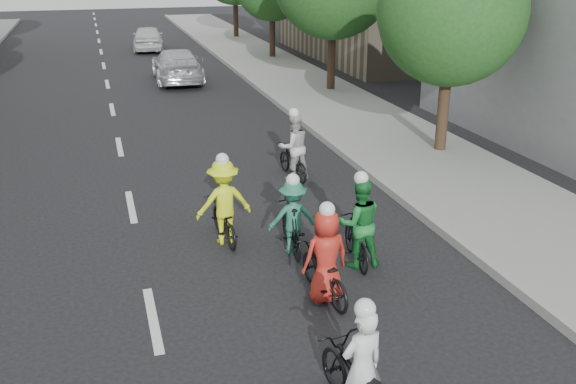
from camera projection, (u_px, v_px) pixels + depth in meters
name	position (u px, v px, depth m)	size (l,w,h in m)	color
ground	(153.00, 319.00, 10.18)	(120.00, 120.00, 0.00)	black
sidewalk_right	(367.00, 125.00, 21.28)	(4.00, 80.00, 0.15)	gray
curb_right	(311.00, 129.00, 20.75)	(0.18, 80.00, 0.18)	#999993
tree_r_0	(452.00, 12.00, 17.08)	(4.00, 4.00, 5.97)	black
cyclist_0	(292.00, 222.00, 12.29)	(0.99, 1.66, 1.61)	black
cyclist_1	(224.00, 209.00, 12.69)	(1.15, 1.64, 1.86)	black
cyclist_2	(359.00, 379.00, 7.87)	(0.92, 1.85, 1.72)	black
cyclist_3	(325.00, 265.00, 10.60)	(0.84, 1.75, 1.76)	black
cyclist_4	(358.00, 229.00, 11.74)	(0.89, 1.57, 1.84)	black
cyclist_5	(293.00, 153.00, 16.29)	(0.89, 1.69, 1.85)	black
follow_car_lead	(177.00, 65.00, 28.40)	(2.02, 4.96, 1.44)	silver
follow_car_trail	(148.00, 38.00, 37.32)	(1.70, 4.21, 1.44)	silver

